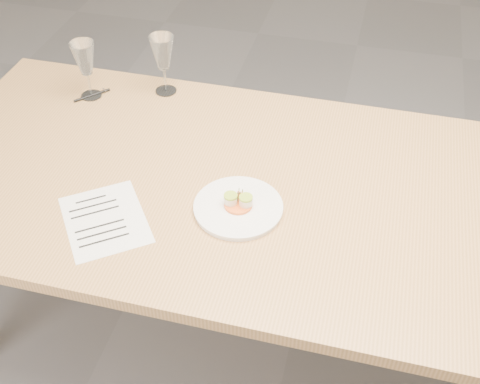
% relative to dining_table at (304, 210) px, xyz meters
% --- Properties ---
extents(ground, '(7.00, 7.00, 0.00)m').
position_rel_dining_table_xyz_m(ground, '(0.00, 0.00, -0.68)').
color(ground, slate).
rests_on(ground, ground).
extents(dining_table, '(2.40, 1.00, 0.75)m').
position_rel_dining_table_xyz_m(dining_table, '(0.00, 0.00, 0.00)').
color(dining_table, tan).
rests_on(dining_table, ground).
extents(dinner_plate, '(0.25, 0.25, 0.07)m').
position_rel_dining_table_xyz_m(dinner_plate, '(-0.17, -0.12, 0.08)').
color(dinner_plate, white).
rests_on(dinner_plate, dining_table).
extents(recipe_sheet, '(0.33, 0.35, 0.00)m').
position_rel_dining_table_xyz_m(recipe_sheet, '(-0.53, -0.25, 0.07)').
color(recipe_sheet, white).
rests_on(recipe_sheet, dining_table).
extents(ballpoint_pen, '(0.10, 0.11, 0.01)m').
position_rel_dining_table_xyz_m(ballpoint_pen, '(-0.82, 0.32, 0.07)').
color(ballpoint_pen, black).
rests_on(ballpoint_pen, dining_table).
extents(wine_glass_0, '(0.08, 0.08, 0.21)m').
position_rel_dining_table_xyz_m(wine_glass_0, '(-0.83, 0.32, 0.21)').
color(wine_glass_0, white).
rests_on(wine_glass_0, dining_table).
extents(wine_glass_1, '(0.09, 0.09, 0.21)m').
position_rel_dining_table_xyz_m(wine_glass_1, '(-0.58, 0.41, 0.22)').
color(wine_glass_1, white).
rests_on(wine_glass_1, dining_table).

